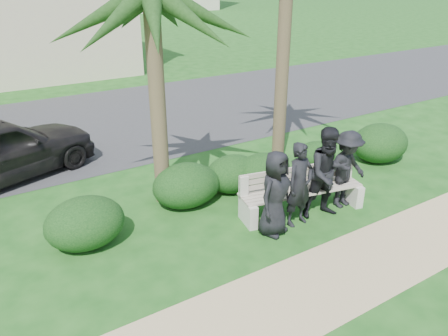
{
  "coord_description": "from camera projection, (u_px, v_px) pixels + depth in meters",
  "views": [
    {
      "loc": [
        -4.87,
        -5.63,
        4.46
      ],
      "look_at": [
        -0.69,
        1.0,
        0.95
      ],
      "focal_mm": 35.0,
      "sensor_mm": 36.0,
      "label": 1
    }
  ],
  "objects": [
    {
      "name": "asphalt_street",
      "position": [
        131.0,
        117.0,
        14.72
      ],
      "size": [
        160.0,
        8.0,
        0.01
      ],
      "primitive_type": "cube",
      "color": "#2D2D30",
      "rests_on": "ground"
    },
    {
      "name": "hedge_e",
      "position": [
        316.0,
        154.0,
        10.87
      ],
      "size": [
        1.02,
        0.85,
        0.67
      ],
      "primitive_type": "ellipsoid",
      "color": "black",
      "rests_on": "ground"
    },
    {
      "name": "hedge_f",
      "position": [
        380.0,
        142.0,
        11.2
      ],
      "size": [
        1.52,
        1.26,
        0.99
      ],
      "primitive_type": "ellipsoid",
      "color": "black",
      "rests_on": "ground"
    },
    {
      "name": "hedge_extra",
      "position": [
        233.0,
        173.0,
        9.67
      ],
      "size": [
        1.26,
        1.04,
        0.82
      ],
      "primitive_type": "ellipsoid",
      "color": "black",
      "rests_on": "ground"
    },
    {
      "name": "man_b",
      "position": [
        300.0,
        185.0,
        8.18
      ],
      "size": [
        0.63,
        0.44,
        1.66
      ],
      "primitive_type": "imported",
      "rotation": [
        0.0,
        0.0,
        0.07
      ],
      "color": "black",
      "rests_on": "ground"
    },
    {
      "name": "hedge_a",
      "position": [
        85.0,
        221.0,
        7.68
      ],
      "size": [
        1.41,
        1.16,
        0.92
      ],
      "primitive_type": "ellipsoid",
      "color": "black",
      "rests_on": "ground"
    },
    {
      "name": "footpath",
      "position": [
        351.0,
        270.0,
        7.15
      ],
      "size": [
        30.0,
        1.6,
        0.01
      ],
      "primitive_type": "cube",
      "color": "tan",
      "rests_on": "ground"
    },
    {
      "name": "park_bench",
      "position": [
        301.0,
        194.0,
        8.76
      ],
      "size": [
        2.67,
        1.09,
        0.89
      ],
      "rotation": [
        0.0,
        0.0,
        -0.21
      ],
      "color": "#A89C8C",
      "rests_on": "ground"
    },
    {
      "name": "ground",
      "position": [
        281.0,
        222.0,
        8.54
      ],
      "size": [
        160.0,
        160.0,
        0.0
      ],
      "primitive_type": "plane",
      "color": "#164814",
      "rests_on": "ground"
    },
    {
      "name": "man_d",
      "position": [
        346.0,
        170.0,
        8.83
      ],
      "size": [
        1.1,
        0.67,
        1.64
      ],
      "primitive_type": "imported",
      "rotation": [
        0.0,
        0.0,
        0.06
      ],
      "color": "black",
      "rests_on": "ground"
    },
    {
      "name": "hedge_d",
      "position": [
        263.0,
        171.0,
        9.69
      ],
      "size": [
        1.32,
        1.09,
        0.86
      ],
      "primitive_type": "ellipsoid",
      "color": "black",
      "rests_on": "ground"
    },
    {
      "name": "man_a",
      "position": [
        275.0,
        194.0,
        7.88
      ],
      "size": [
        0.93,
        0.76,
        1.63
      ],
      "primitive_type": "imported",
      "rotation": [
        0.0,
        0.0,
        0.35
      ],
      "color": "black",
      "rests_on": "ground"
    },
    {
      "name": "hedge_c",
      "position": [
        185.0,
        184.0,
        9.04
      ],
      "size": [
        1.4,
        1.16,
        0.91
      ],
      "primitive_type": "ellipsoid",
      "color": "black",
      "rests_on": "ground"
    },
    {
      "name": "man_c",
      "position": [
        328.0,
        173.0,
        8.42
      ],
      "size": [
        1.05,
        0.92,
        1.85
      ],
      "primitive_type": "imported",
      "rotation": [
        0.0,
        0.0,
        -0.27
      ],
      "color": "black",
      "rests_on": "ground"
    },
    {
      "name": "hedge_b",
      "position": [
        191.0,
        184.0,
        9.16
      ],
      "size": [
        1.26,
        1.04,
        0.82
      ],
      "primitive_type": "ellipsoid",
      "color": "black",
      "rests_on": "ground"
    }
  ]
}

